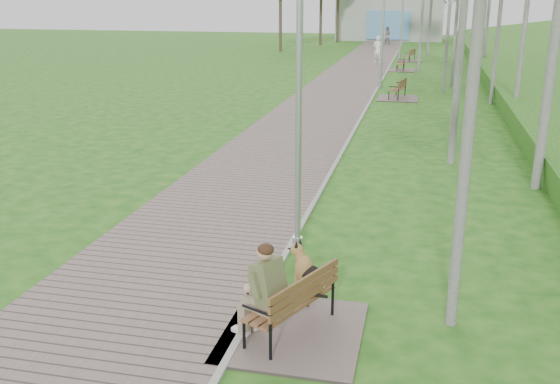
# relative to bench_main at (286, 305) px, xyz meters

# --- Properties ---
(ground) EXTENTS (120.00, 120.00, 0.00)m
(ground) POSITION_rel_bench_main_xyz_m (-0.57, 5.46, -0.44)
(ground) COLOR #1A5313
(ground) RESTS_ON ground
(walkway) EXTENTS (3.50, 67.00, 0.04)m
(walkway) POSITION_rel_bench_main_xyz_m (-2.32, 26.96, -0.42)
(walkway) COLOR #71615B
(walkway) RESTS_ON ground
(kerb) EXTENTS (0.10, 67.00, 0.05)m
(kerb) POSITION_rel_bench_main_xyz_m (-0.57, 26.96, -0.42)
(kerb) COLOR #999993
(kerb) RESTS_ON ground
(building_north) EXTENTS (10.00, 5.20, 4.00)m
(building_north) POSITION_rel_bench_main_xyz_m (-2.07, 56.43, 1.55)
(building_north) COLOR #9E9E99
(building_north) RESTS_ON ground
(bench_main) EXTENTS (1.81, 2.01, 1.58)m
(bench_main) POSITION_rel_bench_main_xyz_m (0.00, 0.00, 0.00)
(bench_main) COLOR #71615B
(bench_main) RESTS_ON ground
(bench_second) EXTENTS (1.70, 1.89, 1.04)m
(bench_second) POSITION_rel_bench_main_xyz_m (0.48, 20.09, -0.25)
(bench_second) COLOR #71615B
(bench_second) RESTS_ON ground
(bench_third) EXTENTS (1.62, 1.80, 0.99)m
(bench_third) POSITION_rel_bench_main_xyz_m (0.16, 30.60, -0.26)
(bench_third) COLOR #71615B
(bench_third) RESTS_ON ground
(bench_far) EXTENTS (1.62, 1.80, 0.99)m
(bench_far) POSITION_rel_bench_main_xyz_m (0.51, 36.13, -0.26)
(bench_far) COLOR #71615B
(bench_far) RESTS_ON ground
(lamp_post_near) EXTENTS (0.18, 0.18, 4.57)m
(lamp_post_near) POSITION_rel_bench_main_xyz_m (-0.41, 2.79, 1.69)
(lamp_post_near) COLOR #A3A6AB
(lamp_post_near) RESTS_ON ground
(lamp_post_second) EXTENTS (0.22, 0.22, 5.79)m
(lamp_post_second) POSITION_rel_bench_main_xyz_m (-0.49, 23.29, 2.26)
(lamp_post_second) COLOR #A3A6AB
(lamp_post_second) RESTS_ON ground
(lamp_post_third) EXTENTS (0.22, 0.22, 5.72)m
(lamp_post_third) POSITION_rel_bench_main_xyz_m (-0.15, 36.42, 2.23)
(lamp_post_third) COLOR #A3A6AB
(lamp_post_third) RESTS_ON ground
(lamp_post_far) EXTENTS (0.22, 0.22, 5.72)m
(lamp_post_far) POSITION_rel_bench_main_xyz_m (-0.26, 54.64, 2.23)
(lamp_post_far) COLOR #A3A6AB
(lamp_post_far) RESTS_ON ground
(pedestrian_near) EXTENTS (0.74, 0.60, 1.75)m
(pedestrian_near) POSITION_rel_bench_main_xyz_m (-1.48, 34.28, 0.43)
(pedestrian_near) COLOR white
(pedestrian_near) RESTS_ON ground
(pedestrian_far) EXTENTS (0.85, 0.70, 1.59)m
(pedestrian_far) POSITION_rel_bench_main_xyz_m (-1.91, 49.84, 0.35)
(pedestrian_far) COLOR gray
(pedestrian_far) RESTS_ON ground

